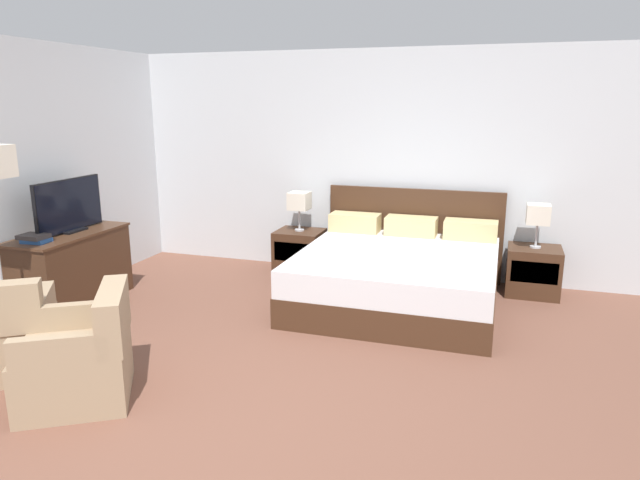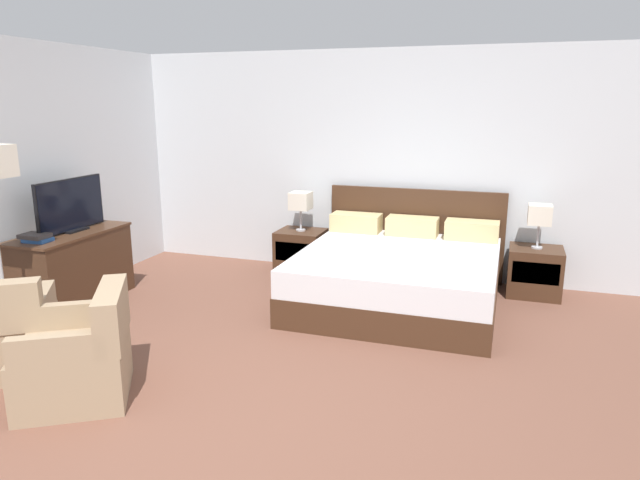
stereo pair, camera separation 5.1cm
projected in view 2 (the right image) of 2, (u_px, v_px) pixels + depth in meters
The scene contains 14 objects.
ground_plane at pixel (218, 432), 3.49m from camera, with size 10.88×10.88×0.00m, color brown.
wall_back at pixel (367, 164), 6.56m from camera, with size 6.75×0.06×2.54m, color silver.
wall_left at pixel (27, 176), 5.45m from camera, with size 0.06×5.43×2.54m, color silver.
bed at pixel (399, 274), 5.68m from camera, with size 1.96×1.99×1.02m.
nightstand_left at pixel (301, 251), 6.71m from camera, with size 0.53×0.47×0.50m.
nightstand_right at pixel (535, 272), 5.91m from camera, with size 0.53×0.47×0.50m.
table_lamp_left at pixel (301, 202), 6.57m from camera, with size 0.23×0.23×0.45m.
table_lamp_right at pixel (540, 215), 5.77m from camera, with size 0.23×0.23×0.45m.
dresser at pixel (72, 267), 5.64m from camera, with size 0.56×1.21×0.73m.
tv at pixel (71, 206), 5.56m from camera, with size 0.18×0.87×0.52m.
book_red_cover at pixel (38, 240), 5.18m from camera, with size 0.23×0.17×0.03m, color #234C8E.
book_blue_cover at pixel (35, 236), 5.18m from camera, with size 0.25×0.18×0.04m, color #383333.
armchair_by_window at pixel (2, 336), 4.21m from camera, with size 0.95×0.96×0.76m.
armchair_companion at pixel (80, 358), 3.84m from camera, with size 0.94×0.94×0.76m.
Camera 2 is at (1.58, -2.75, 1.97)m, focal length 32.00 mm.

